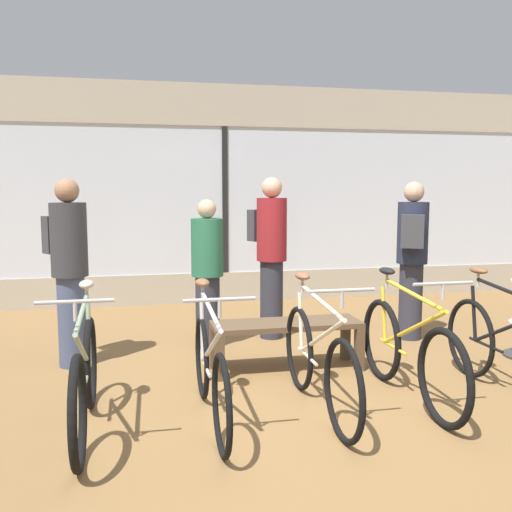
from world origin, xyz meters
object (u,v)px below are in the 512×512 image
display_bench (286,330)px  customer_near_bench (271,252)px  bicycle_right (408,352)px  customer_mid_floor (412,255)px  bicycle_left (210,371)px  bicycle_far_right (505,349)px  customer_near_rack (207,271)px  bicycle_center (318,361)px  bicycle_far_left (85,379)px  customer_by_window (69,266)px

display_bench → customer_near_bench: customer_near_bench is taller
bicycle_right → customer_mid_floor: 2.03m
bicycle_left → bicycle_far_right: bicycle_far_right is taller
customer_mid_floor → display_bench: bearing=-155.1°
customer_near_rack → bicycle_left: bearing=-96.8°
customer_near_rack → customer_mid_floor: 2.29m
bicycle_center → customer_near_rack: customer_near_rack is taller
bicycle_left → customer_mid_floor: customer_mid_floor is taller
customer_mid_floor → bicycle_far_left: bearing=-151.5°
bicycle_center → bicycle_left: bearing=-178.2°
bicycle_right → customer_mid_floor: bearing=62.4°
bicycle_far_right → bicycle_right: bearing=174.6°
display_bench → bicycle_left: bearing=-129.1°
display_bench → customer_near_rack: (-0.62, 0.93, 0.45)m
display_bench → customer_near_rack: size_ratio=0.88×
bicycle_left → bicycle_far_right: (2.44, 0.02, 0.01)m
customer_near_bench → customer_near_rack: bearing=-162.2°
bicycle_far_left → bicycle_right: bicycle_right is taller
bicycle_far_left → customer_by_window: customer_by_window is taller
bicycle_far_left → customer_near_rack: customer_near_rack is taller
bicycle_center → display_bench: (0.03, 1.03, -0.02)m
bicycle_far_left → display_bench: bicycle_far_left is taller
bicycle_right → customer_by_window: bearing=151.1°
bicycle_left → customer_near_rack: bearing=83.2°
bicycle_far_right → customer_by_window: customer_by_window is taller
bicycle_far_right → bicycle_left: bearing=-179.5°
bicycle_center → bicycle_far_right: 1.61m
customer_by_window → customer_near_bench: bearing=16.3°
bicycle_far_left → bicycle_center: 1.70m
display_bench → customer_near_rack: customer_near_rack is taller
bicycle_left → bicycle_right: bearing=3.5°
bicycle_far_right → display_bench: bearing=146.6°
customer_mid_floor → customer_near_bench: (-1.53, 0.41, 0.03)m
bicycle_center → display_bench: bearing=88.3°
bicycle_right → bicycle_far_right: size_ratio=1.02×
customer_near_rack → customer_by_window: 1.43m
customer_by_window → customer_mid_floor: (3.65, 0.22, -0.01)m
display_bench → customer_near_rack: 1.21m
customer_mid_floor → customer_near_bench: size_ratio=0.97×
bicycle_right → customer_near_bench: customer_near_bench is taller
bicycle_left → customer_near_bench: size_ratio=0.94×
customer_by_window → customer_near_bench: 2.21m
customer_mid_floor → customer_by_window: bearing=-176.6°
bicycle_center → customer_by_window: bearing=141.0°
display_bench → customer_by_window: (-1.99, 0.55, 0.60)m
customer_near_rack → customer_near_bench: customer_near_bench is taller
bicycle_far_left → customer_by_window: size_ratio=0.97×
bicycle_far_right → customer_near_rack: 2.98m
bicycle_left → customer_by_window: size_ratio=0.96×
display_bench → customer_near_bench: bearing=83.6°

